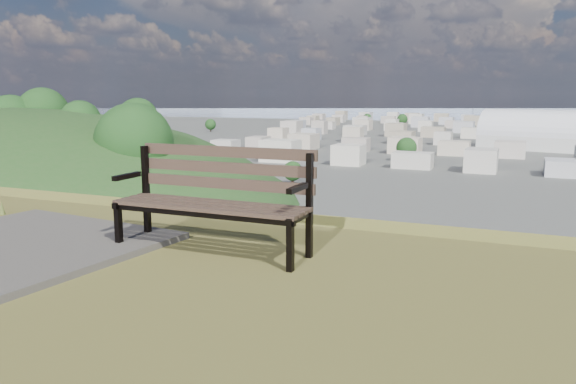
% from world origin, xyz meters
% --- Properties ---
extents(park_bench, '(2.01, 0.65, 1.05)m').
position_xyz_m(park_bench, '(-0.42, 2.60, 25.59)').
color(park_bench, '#473128').
rests_on(park_bench, hilltop_mesa).
extents(arena, '(63.18, 38.65, 24.85)m').
position_xyz_m(arena, '(12.62, 290.97, 5.86)').
color(arena, silver).
rests_on(arena, ground).
extents(green_wooded_hill, '(178.22, 142.58, 89.11)m').
position_xyz_m(green_wooded_hill, '(-121.29, 105.77, 0.13)').
color(green_wooded_hill, '#1F4219').
rests_on(green_wooded_hill, ground).
extents(city_blocks, '(395.00, 361.00, 7.00)m').
position_xyz_m(city_blocks, '(0.00, 394.44, 3.50)').
color(city_blocks, '#BFB3A7').
rests_on(city_blocks, ground).
extents(city_trees, '(406.52, 387.20, 9.98)m').
position_xyz_m(city_trees, '(-26.39, 319.00, 4.83)').
color(city_trees, '#2F1F17').
rests_on(city_trees, ground).
extents(bay_water, '(2400.00, 700.00, 0.12)m').
position_xyz_m(bay_water, '(0.00, 900.00, 0.00)').
color(bay_water, '#96A4BF').
rests_on(bay_water, ground).
extents(far_hills, '(2050.00, 340.00, 60.00)m').
position_xyz_m(far_hills, '(-60.92, 1402.93, 25.47)').
color(far_hills, '#8390A2').
rests_on(far_hills, ground).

